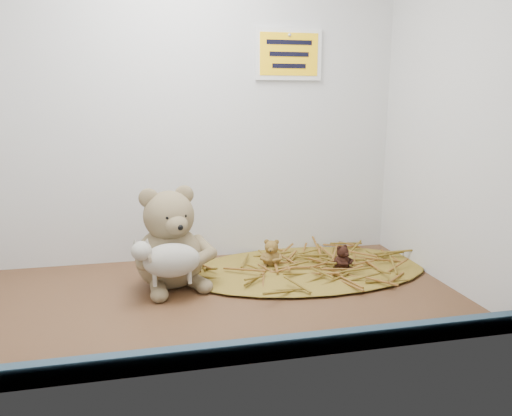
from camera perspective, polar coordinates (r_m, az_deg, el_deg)
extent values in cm
cube|color=#402716|center=(113.20, -7.28, -10.26)|extent=(120.00, 60.00, 0.40)
cube|color=silver|center=(134.51, -9.08, 12.91)|extent=(120.00, 0.40, 90.00)
cube|color=silver|center=(124.94, 21.34, 12.30)|extent=(0.40, 60.00, 90.00)
cube|color=#31495F|center=(86.54, -5.40, -16.39)|extent=(119.28, 2.20, 3.60)
ellipsoid|color=brown|center=(129.93, 5.75, -6.90)|extent=(64.16, 37.25, 1.24)
cube|color=yellow|center=(139.64, 3.74, 17.12)|extent=(16.00, 1.20, 11.00)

